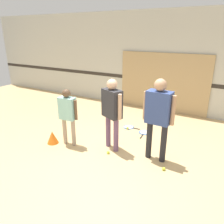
{
  "coord_description": "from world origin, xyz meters",
  "views": [
    {
      "loc": [
        1.98,
        -3.7,
        2.52
      ],
      "look_at": [
        -0.24,
        0.16,
        0.89
      ],
      "focal_mm": 35.0,
      "sensor_mm": 36.0,
      "label": 1
    }
  ],
  "objects_px": {
    "racket_second_spare": "(144,133)",
    "tennis_ball_stray_right": "(164,143)",
    "person_instructor": "(112,107)",
    "racket_spare_on_floor": "(129,127)",
    "person_student_left": "(68,111)",
    "tennis_ball_near_instructor": "(108,152)",
    "training_cone": "(53,137)",
    "tennis_ball_stray_left": "(164,169)",
    "person_student_right": "(158,112)",
    "tennis_ball_by_spare_racket": "(128,128)"
  },
  "relations": [
    {
      "from": "tennis_ball_near_instructor",
      "to": "tennis_ball_by_spare_racket",
      "type": "bearing_deg",
      "value": 98.16
    },
    {
      "from": "person_instructor",
      "to": "training_cone",
      "type": "relative_size",
      "value": 5.36
    },
    {
      "from": "person_student_right",
      "to": "tennis_ball_near_instructor",
      "type": "relative_size",
      "value": 25.93
    },
    {
      "from": "person_student_left",
      "to": "tennis_ball_stray_left",
      "type": "height_order",
      "value": "person_student_left"
    },
    {
      "from": "racket_second_spare",
      "to": "training_cone",
      "type": "xyz_separation_m",
      "value": [
        -1.71,
        -1.62,
        0.14
      ]
    },
    {
      "from": "person_instructor",
      "to": "training_cone",
      "type": "bearing_deg",
      "value": -136.67
    },
    {
      "from": "tennis_ball_stray_right",
      "to": "training_cone",
      "type": "bearing_deg",
      "value": -151.25
    },
    {
      "from": "tennis_ball_near_instructor",
      "to": "person_student_left",
      "type": "bearing_deg",
      "value": -176.17
    },
    {
      "from": "racket_second_spare",
      "to": "tennis_ball_stray_right",
      "type": "xyz_separation_m",
      "value": [
        0.63,
        -0.33,
        0.02
      ]
    },
    {
      "from": "person_student_right",
      "to": "tennis_ball_by_spare_racket",
      "type": "height_order",
      "value": "person_student_right"
    },
    {
      "from": "person_student_right",
      "to": "racket_spare_on_floor",
      "type": "height_order",
      "value": "person_student_right"
    },
    {
      "from": "person_student_right",
      "to": "tennis_ball_near_instructor",
      "type": "distance_m",
      "value": 1.44
    },
    {
      "from": "person_student_right",
      "to": "tennis_ball_near_instructor",
      "type": "height_order",
      "value": "person_student_right"
    },
    {
      "from": "tennis_ball_stray_right",
      "to": "tennis_ball_by_spare_racket",
      "type": "bearing_deg",
      "value": 163.59
    },
    {
      "from": "racket_second_spare",
      "to": "tennis_ball_stray_left",
      "type": "relative_size",
      "value": 8.32
    },
    {
      "from": "racket_second_spare",
      "to": "person_instructor",
      "type": "bearing_deg",
      "value": -22.71
    },
    {
      "from": "tennis_ball_stray_right",
      "to": "training_cone",
      "type": "height_order",
      "value": "training_cone"
    },
    {
      "from": "person_student_right",
      "to": "racket_second_spare",
      "type": "xyz_separation_m",
      "value": [
        -0.67,
        1.07,
        -1.05
      ]
    },
    {
      "from": "person_instructor",
      "to": "racket_spare_on_floor",
      "type": "distance_m",
      "value": 1.59
    },
    {
      "from": "person_student_right",
      "to": "person_instructor",
      "type": "bearing_deg",
      "value": 6.0
    },
    {
      "from": "tennis_ball_stray_left",
      "to": "training_cone",
      "type": "xyz_separation_m",
      "value": [
        -2.66,
        -0.24,
        0.12
      ]
    },
    {
      "from": "tennis_ball_by_spare_racket",
      "to": "person_instructor",
      "type": "bearing_deg",
      "value": -82.55
    },
    {
      "from": "person_student_left",
      "to": "racket_second_spare",
      "type": "height_order",
      "value": "person_student_left"
    },
    {
      "from": "person_student_right",
      "to": "training_cone",
      "type": "bearing_deg",
      "value": 15.87
    },
    {
      "from": "person_student_left",
      "to": "tennis_ball_by_spare_racket",
      "type": "relative_size",
      "value": 20.4
    },
    {
      "from": "person_student_left",
      "to": "person_student_right",
      "type": "relative_size",
      "value": 0.79
    },
    {
      "from": "person_instructor",
      "to": "tennis_ball_stray_right",
      "type": "xyz_separation_m",
      "value": [
        0.97,
        0.79,
        -0.96
      ]
    },
    {
      "from": "person_student_left",
      "to": "tennis_ball_stray_right",
      "type": "height_order",
      "value": "person_student_left"
    },
    {
      "from": "tennis_ball_stray_left",
      "to": "training_cone",
      "type": "bearing_deg",
      "value": -174.86
    },
    {
      "from": "tennis_ball_stray_right",
      "to": "training_cone",
      "type": "distance_m",
      "value": 2.67
    },
    {
      "from": "tennis_ball_stray_left",
      "to": "tennis_ball_stray_right",
      "type": "relative_size",
      "value": 1.0
    },
    {
      "from": "person_student_left",
      "to": "tennis_ball_near_instructor",
      "type": "xyz_separation_m",
      "value": [
        1.03,
        0.07,
        -0.8
      ]
    },
    {
      "from": "tennis_ball_stray_left",
      "to": "racket_spare_on_floor",
      "type": "bearing_deg",
      "value": 134.23
    },
    {
      "from": "racket_spare_on_floor",
      "to": "racket_second_spare",
      "type": "bearing_deg",
      "value": -15.33
    },
    {
      "from": "racket_second_spare",
      "to": "tennis_ball_stray_left",
      "type": "distance_m",
      "value": 1.67
    },
    {
      "from": "tennis_ball_near_instructor",
      "to": "training_cone",
      "type": "xyz_separation_m",
      "value": [
        -1.41,
        -0.23,
        0.12
      ]
    },
    {
      "from": "racket_second_spare",
      "to": "person_student_left",
      "type": "bearing_deg",
      "value": -47.81
    },
    {
      "from": "tennis_ball_stray_left",
      "to": "racket_second_spare",
      "type": "bearing_deg",
      "value": 124.68
    },
    {
      "from": "person_student_right",
      "to": "racket_second_spare",
      "type": "bearing_deg",
      "value": -55.19
    },
    {
      "from": "person_student_right",
      "to": "racket_second_spare",
      "type": "height_order",
      "value": "person_student_right"
    },
    {
      "from": "racket_spare_on_floor",
      "to": "tennis_ball_stray_left",
      "type": "xyz_separation_m",
      "value": [
        1.46,
        -1.5,
        0.02
      ]
    },
    {
      "from": "person_student_left",
      "to": "training_cone",
      "type": "distance_m",
      "value": 0.8
    },
    {
      "from": "person_student_left",
      "to": "racket_spare_on_floor",
      "type": "height_order",
      "value": "person_student_left"
    },
    {
      "from": "person_student_left",
      "to": "tennis_ball_near_instructor",
      "type": "distance_m",
      "value": 1.3
    },
    {
      "from": "racket_second_spare",
      "to": "tennis_ball_by_spare_racket",
      "type": "distance_m",
      "value": 0.5
    },
    {
      "from": "racket_spare_on_floor",
      "to": "tennis_ball_near_instructor",
      "type": "distance_m",
      "value": 1.52
    },
    {
      "from": "person_student_left",
      "to": "training_cone",
      "type": "xyz_separation_m",
      "value": [
        -0.39,
        -0.16,
        -0.68
      ]
    },
    {
      "from": "person_student_right",
      "to": "tennis_ball_stray_left",
      "type": "height_order",
      "value": "person_student_right"
    },
    {
      "from": "person_student_left",
      "to": "tennis_ball_stray_right",
      "type": "bearing_deg",
      "value": 24.82
    },
    {
      "from": "person_instructor",
      "to": "tennis_ball_near_instructor",
      "type": "xyz_separation_m",
      "value": [
        0.05,
        -0.26,
        -0.96
      ]
    }
  ]
}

